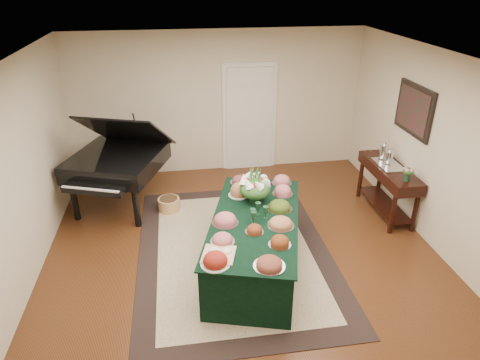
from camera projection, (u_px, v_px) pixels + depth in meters
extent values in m
plane|color=black|center=(243.00, 256.00, 6.05)|extent=(6.00, 6.00, 0.00)
cube|color=black|center=(234.00, 251.00, 6.14)|extent=(2.69, 3.77, 0.01)
cube|color=beige|center=(234.00, 251.00, 6.13)|extent=(2.15, 3.23, 0.01)
cube|color=silver|center=(249.00, 117.00, 8.30)|extent=(1.05, 0.04, 2.10)
cube|color=silver|center=(249.00, 120.00, 8.30)|extent=(0.90, 0.06, 2.00)
cube|color=black|center=(255.00, 243.00, 5.68)|extent=(1.62, 2.46, 0.74)
cube|color=black|center=(255.00, 219.00, 5.52)|extent=(1.69, 2.53, 0.02)
cylinder|color=#B1BBB2|center=(239.00, 195.00, 6.07)|extent=(0.30, 0.30, 0.01)
ellipsoid|color=#AF6F46|center=(239.00, 190.00, 6.04)|extent=(0.24, 0.24, 0.14)
cylinder|color=silver|center=(269.00, 266.00, 4.62)|extent=(0.35, 0.35, 0.01)
ellipsoid|color=brown|center=(269.00, 263.00, 4.61)|extent=(0.29, 0.29, 0.07)
cylinder|color=silver|center=(261.00, 186.00, 6.32)|extent=(0.29, 0.29, 0.01)
ellipsoid|color=#B69135|center=(261.00, 183.00, 6.30)|extent=(0.24, 0.24, 0.08)
cylinder|color=silver|center=(280.00, 245.00, 4.98)|extent=(0.27, 0.27, 0.01)
ellipsoid|color=maroon|center=(280.00, 241.00, 4.96)|extent=(0.22, 0.22, 0.09)
cylinder|color=silver|center=(254.00, 232.00, 5.22)|extent=(0.24, 0.24, 0.01)
ellipsoid|color=maroon|center=(255.00, 229.00, 5.21)|extent=(0.19, 0.19, 0.07)
cylinder|color=silver|center=(240.00, 182.00, 6.44)|extent=(0.30, 0.30, 0.01)
ellipsoid|color=brown|center=(240.00, 180.00, 6.42)|extent=(0.25, 0.25, 0.07)
cylinder|color=silver|center=(283.00, 194.00, 6.10)|extent=(0.30, 0.30, 0.01)
ellipsoid|color=#C06062|center=(283.00, 190.00, 6.08)|extent=(0.25, 0.25, 0.10)
cylinder|color=silver|center=(282.00, 183.00, 6.41)|extent=(0.30, 0.30, 0.01)
ellipsoid|color=#C06062|center=(282.00, 180.00, 6.39)|extent=(0.25, 0.25, 0.09)
cylinder|color=silver|center=(222.00, 241.00, 5.04)|extent=(0.30, 0.30, 0.01)
ellipsoid|color=#C06062|center=(222.00, 238.00, 5.02)|extent=(0.24, 0.24, 0.07)
cylinder|color=silver|center=(281.00, 225.00, 5.36)|extent=(0.35, 0.35, 0.01)
ellipsoid|color=#AF6F46|center=(281.00, 222.00, 5.34)|extent=(0.29, 0.29, 0.08)
cylinder|color=silver|center=(225.00, 223.00, 5.41)|extent=(0.35, 0.35, 0.01)
ellipsoid|color=#C06062|center=(225.00, 219.00, 5.39)|extent=(0.28, 0.28, 0.09)
cylinder|color=silver|center=(279.00, 209.00, 5.73)|extent=(0.35, 0.35, 0.01)
ellipsoid|color=#3E5516|center=(280.00, 206.00, 5.71)|extent=(0.29, 0.29, 0.08)
cylinder|color=#B1BBB2|center=(215.00, 264.00, 4.66)|extent=(0.33, 0.33, 0.01)
ellipsoid|color=maroon|center=(215.00, 260.00, 4.63)|extent=(0.27, 0.27, 0.10)
cube|color=tan|center=(219.00, 255.00, 4.80)|extent=(0.45, 0.45, 0.02)
ellipsoid|color=beige|center=(214.00, 249.00, 4.82)|extent=(0.14, 0.14, 0.08)
ellipsoid|color=beige|center=(226.00, 249.00, 4.83)|extent=(0.12, 0.12, 0.07)
cube|color=gold|center=(222.00, 257.00, 4.71)|extent=(0.09, 0.08, 0.05)
cylinder|color=#14331E|center=(255.00, 196.00, 5.88)|extent=(0.16, 0.16, 0.16)
ellipsoid|color=#2F5E25|center=(255.00, 189.00, 5.82)|extent=(0.42, 0.42, 0.27)
cylinder|color=black|center=(75.00, 201.00, 6.79)|extent=(0.10, 0.10, 0.67)
cylinder|color=black|center=(136.00, 207.00, 6.61)|extent=(0.10, 0.10, 0.67)
cylinder|color=black|center=(136.00, 172.00, 7.74)|extent=(0.10, 0.10, 0.67)
cube|color=black|center=(117.00, 162.00, 6.99)|extent=(1.74, 1.80, 0.29)
cube|color=black|center=(94.00, 189.00, 6.32)|extent=(0.97, 0.53, 0.10)
cube|color=black|center=(126.00, 131.00, 6.87)|extent=(1.56, 1.41, 0.74)
cylinder|color=#AD7D45|center=(169.00, 205.00, 7.13)|extent=(0.36, 0.36, 0.22)
cylinder|color=black|center=(392.00, 214.00, 6.43)|extent=(0.07, 0.07, 0.65)
cylinder|color=black|center=(415.00, 212.00, 6.48)|extent=(0.07, 0.07, 0.65)
cylinder|color=black|center=(360.00, 179.00, 7.49)|extent=(0.07, 0.07, 0.65)
cylinder|color=black|center=(380.00, 178.00, 7.54)|extent=(0.07, 0.07, 0.65)
cube|color=black|center=(390.00, 172.00, 6.80)|extent=(0.45, 1.42, 0.18)
cube|color=black|center=(384.00, 204.00, 7.06)|extent=(0.38, 1.25, 0.03)
cube|color=silver|center=(389.00, 164.00, 6.82)|extent=(0.34, 0.58, 0.02)
cylinder|color=#14331E|center=(407.00, 177.00, 6.28)|extent=(0.08, 0.08, 0.12)
ellipsoid|color=pink|center=(408.00, 171.00, 6.24)|extent=(0.18, 0.18, 0.12)
cube|color=black|center=(414.00, 110.00, 6.38)|extent=(0.04, 0.95, 0.75)
cube|color=#4F1523|center=(413.00, 110.00, 6.38)|extent=(0.01, 0.82, 0.62)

